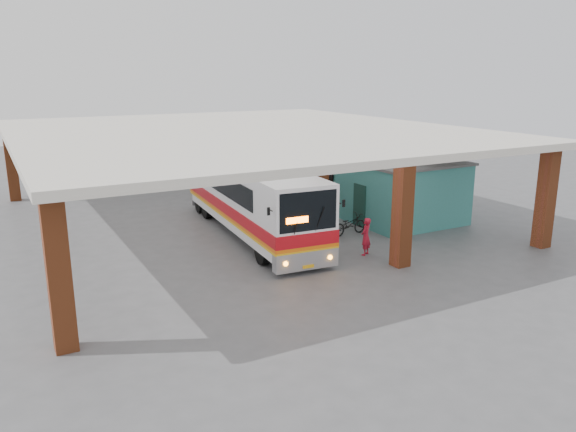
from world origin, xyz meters
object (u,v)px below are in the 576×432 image
at_px(pedestrian, 366,237).
at_px(red_chair, 324,206).
at_px(motorcycle, 349,224).
at_px(coach_bus, 251,197).

xyz_separation_m(pedestrian, red_chair, (2.34, 6.96, -0.45)).
bearing_deg(pedestrian, motorcycle, -142.88).
relative_size(pedestrian, red_chair, 2.11).
bearing_deg(red_chair, motorcycle, -103.97).
relative_size(coach_bus, red_chair, 16.70).
xyz_separation_m(motorcycle, red_chair, (1.24, 4.19, -0.15)).
xyz_separation_m(coach_bus, red_chair, (5.18, 1.82, -1.44)).
xyz_separation_m(coach_bus, motorcycle, (3.94, -2.36, -1.29)).
bearing_deg(coach_bus, motorcycle, -26.28).
distance_m(coach_bus, red_chair, 5.67).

